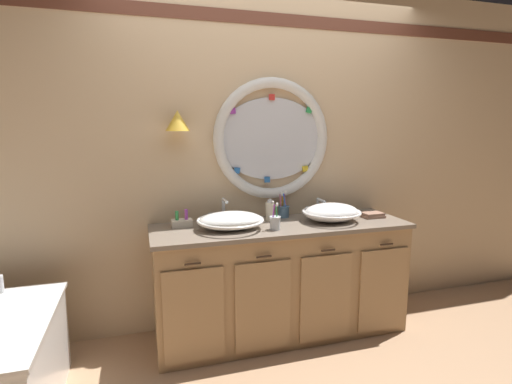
{
  "coord_description": "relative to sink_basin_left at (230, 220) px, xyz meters",
  "views": [
    {
      "loc": [
        -0.95,
        -2.33,
        1.56
      ],
      "look_at": [
        -0.17,
        0.25,
        1.09
      ],
      "focal_mm": 27.47,
      "sensor_mm": 36.0,
      "label": 1
    }
  ],
  "objects": [
    {
      "name": "soap_dispenser",
      "position": [
        0.34,
        0.16,
        0.01
      ],
      "size": [
        0.06,
        0.07,
        0.17
      ],
      "color": "#EFE5C6",
      "rests_on": "vanity_counter"
    },
    {
      "name": "toiletry_basket",
      "position": [
        -0.32,
        0.17,
        -0.03
      ],
      "size": [
        0.14,
        0.1,
        0.12
      ],
      "color": "beige",
      "rests_on": "vanity_counter"
    },
    {
      "name": "ground_plane",
      "position": [
        0.36,
        -0.24,
        -0.9
      ],
      "size": [
        14.0,
        14.0,
        0.0
      ],
      "primitive_type": "plane",
      "color": "tan"
    },
    {
      "name": "vanity_counter",
      "position": [
        0.39,
        0.03,
        -0.48
      ],
      "size": [
        1.87,
        0.6,
        0.84
      ],
      "color": "tan",
      "rests_on": "ground_plane"
    },
    {
      "name": "sink_basin_right",
      "position": [
        0.77,
        0.0,
        0.01
      ],
      "size": [
        0.44,
        0.44,
        0.14
      ],
      "color": "white",
      "rests_on": "vanity_counter"
    },
    {
      "name": "faucet_set_right",
      "position": [
        0.77,
        0.22,
        -0.0
      ],
      "size": [
        0.21,
        0.14,
        0.14
      ],
      "color": "silver",
      "rests_on": "vanity_counter"
    },
    {
      "name": "folded_hand_towel",
      "position": [
        1.14,
        0.02,
        -0.04
      ],
      "size": [
        0.17,
        0.11,
        0.04
      ],
      "color": "#936B56",
      "rests_on": "vanity_counter"
    },
    {
      "name": "faucet_set_left",
      "position": [
        -0.0,
        0.22,
        0.01
      ],
      "size": [
        0.23,
        0.15,
        0.18
      ],
      "color": "silver",
      "rests_on": "vanity_counter"
    },
    {
      "name": "toothbrush_holder_right",
      "position": [
        0.48,
        0.22,
        -0.01
      ],
      "size": [
        0.09,
        0.09,
        0.22
      ],
      "color": "slate",
      "rests_on": "vanity_counter"
    },
    {
      "name": "toothbrush_holder_left",
      "position": [
        0.29,
        -0.11,
        -0.01
      ],
      "size": [
        0.08,
        0.08,
        0.2
      ],
      "color": "silver",
      "rests_on": "vanity_counter"
    },
    {
      "name": "back_wall_assembly",
      "position": [
        0.36,
        0.34,
        0.41
      ],
      "size": [
        6.4,
        0.26,
        2.6
      ],
      "color": "#D6B78E",
      "rests_on": "ground_plane"
    },
    {
      "name": "sink_basin_left",
      "position": [
        0.0,
        0.0,
        0.0
      ],
      "size": [
        0.47,
        0.47,
        0.12
      ],
      "color": "white",
      "rests_on": "vanity_counter"
    }
  ]
}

